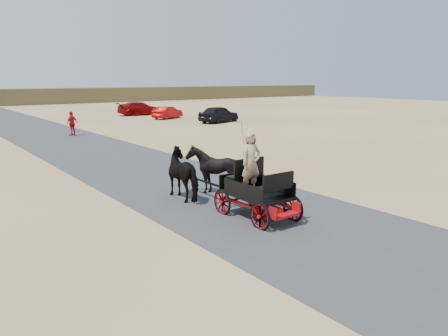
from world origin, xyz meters
TOP-DOWN VIEW (x-y plane):
  - ground at (0.00, 0.00)m, footprint 140.00×140.00m
  - road at (0.00, 0.00)m, footprint 6.00×140.00m
  - carriage at (-0.41, -1.96)m, footprint 1.30×2.40m
  - horse_left at (-0.96, 1.04)m, footprint 0.91×2.01m
  - horse_right at (0.14, 1.04)m, footprint 1.37×1.54m
  - driver_man at (-0.61, -1.91)m, footprint 0.66×0.43m
  - passenger_woman at (-0.11, -1.36)m, footprint 0.77×0.60m
  - pedestrian at (1.24, 19.80)m, footprint 1.09×0.85m
  - car_a at (15.09, 21.32)m, footprint 4.79×3.07m
  - car_b at (13.18, 27.45)m, footprint 3.89×2.79m
  - car_c at (12.83, 32.89)m, footprint 5.10×2.44m
  - car_d at (14.34, 37.37)m, footprint 4.29×2.52m

SIDE VIEW (x-z plane):
  - ground at x=0.00m, z-range 0.00..0.00m
  - road at x=0.00m, z-range 0.00..0.01m
  - carriage at x=-0.41m, z-range 0.00..0.72m
  - car_d at x=14.34m, z-range 0.00..1.12m
  - car_b at x=13.18m, z-range 0.00..1.22m
  - car_c at x=12.83m, z-range 0.00..1.43m
  - car_a at x=15.09m, z-range 0.00..1.52m
  - horse_left at x=-0.96m, z-range 0.00..1.70m
  - horse_right at x=0.14m, z-range 0.00..1.70m
  - pedestrian at x=1.24m, z-range 0.00..1.73m
  - passenger_woman at x=-0.11m, z-range 0.72..2.30m
  - driver_man at x=-0.61m, z-range 0.72..2.52m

